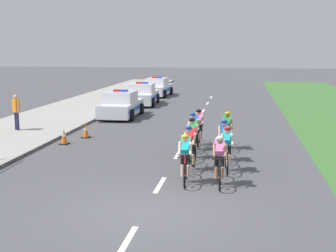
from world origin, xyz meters
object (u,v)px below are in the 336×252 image
object	(u,v)px
cyclist_ninth	(199,126)
spectator_closest	(16,110)
cyclist_fourth	(227,148)
police_car_second	(142,95)
cyclist_third	(190,147)
police_car_third	(157,88)
cyclist_fifth	(193,137)
cyclist_sixth	(224,139)
traffic_cone_mid	(86,131)
cyclist_lead	(185,157)
cyclist_eighth	(227,129)
cyclist_second	(219,159)
police_car_nearest	(121,105)
traffic_cone_near	(64,137)
cyclist_seventh	(194,130)

from	to	relation	value
cyclist_ninth	spectator_closest	size ratio (longest dim) A/B	1.03
cyclist_fourth	police_car_second	bearing A→B (deg)	110.69
cyclist_third	police_car_third	distance (m)	23.28
cyclist_fifth	cyclist_sixth	distance (m)	1.13
traffic_cone_mid	cyclist_lead	bearing A→B (deg)	-50.16
cyclist_sixth	cyclist_ninth	distance (m)	2.75
cyclist_lead	police_car_second	bearing A→B (deg)	105.77
cyclist_eighth	traffic_cone_mid	size ratio (longest dim) A/B	2.69
cyclist_second	cyclist_ninth	size ratio (longest dim) A/B	1.00
cyclist_sixth	police_car_third	distance (m)	22.13
police_car_second	cyclist_ninth	bearing A→B (deg)	-68.45
traffic_cone_mid	cyclist_fifth	bearing A→B (deg)	-31.37
cyclist_third	cyclist_sixth	xyz separation A→B (m)	(1.02, 1.45, 0.00)
cyclist_eighth	police_car_nearest	xyz separation A→B (m)	(-6.23, 7.54, -0.11)
cyclist_sixth	traffic_cone_near	xyz separation A→B (m)	(-6.62, 1.83, -0.48)
traffic_cone_near	traffic_cone_mid	world-z (taller)	same
cyclist_fourth	traffic_cone_mid	bearing A→B (deg)	143.56
cyclist_lead	police_car_nearest	world-z (taller)	police_car_nearest
cyclist_fourth	cyclist_ninth	distance (m)	4.09
police_car_third	spectator_closest	bearing A→B (deg)	-101.90
cyclist_fourth	police_car_nearest	xyz separation A→B (m)	(-6.33, 10.89, -0.11)
cyclist_fifth	cyclist_ninth	world-z (taller)	same
cyclist_fifth	cyclist_third	bearing A→B (deg)	-86.96
police_car_third	traffic_cone_mid	bearing A→B (deg)	-90.04
cyclist_ninth	police_car_third	size ratio (longest dim) A/B	0.39
police_car_nearest	cyclist_fifth	bearing A→B (deg)	-61.43
cyclist_second	spectator_closest	xyz separation A→B (m)	(-9.79, 7.01, 0.30)
cyclist_third	traffic_cone_near	world-z (taller)	cyclist_third
police_car_second	cyclist_sixth	bearing A→B (deg)	-68.11
police_car_nearest	cyclist_fourth	bearing A→B (deg)	-59.84
cyclist_third	traffic_cone_near	distance (m)	6.51
police_car_second	spectator_closest	bearing A→B (deg)	-107.74
cyclist_second	cyclist_fourth	world-z (taller)	same
cyclist_lead	police_car_third	size ratio (longest dim) A/B	0.38
cyclist_lead	police_car_second	xyz separation A→B (m)	(-5.16, 18.28, -0.11)
cyclist_seventh	police_car_nearest	world-z (taller)	police_car_nearest
cyclist_second	cyclist_third	distance (m)	1.82
cyclist_ninth	police_car_nearest	xyz separation A→B (m)	(-5.08, 6.99, -0.11)
police_car_nearest	cyclist_sixth	bearing A→B (deg)	-56.99
cyclist_second	police_car_nearest	bearing A→B (deg)	116.27
cyclist_lead	cyclist_second	xyz separation A→B (m)	(1.00, -0.07, 0.00)
cyclist_sixth	police_car_nearest	distance (m)	11.35
cyclist_fourth	police_car_second	distance (m)	17.91
cyclist_second	cyclist_sixth	size ratio (longest dim) A/B	1.00
cyclist_fifth	police_car_nearest	xyz separation A→B (m)	(-5.07, 9.31, -0.11)
cyclist_fifth	cyclist_second	bearing A→B (deg)	-71.00
cyclist_third	police_car_second	world-z (taller)	police_car_second
cyclist_seventh	traffic_cone_near	size ratio (longest dim) A/B	2.69
cyclist_lead	cyclist_sixth	xyz separation A→B (m)	(1.02, 2.90, 0.00)
police_car_second	police_car_third	size ratio (longest dim) A/B	1.00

